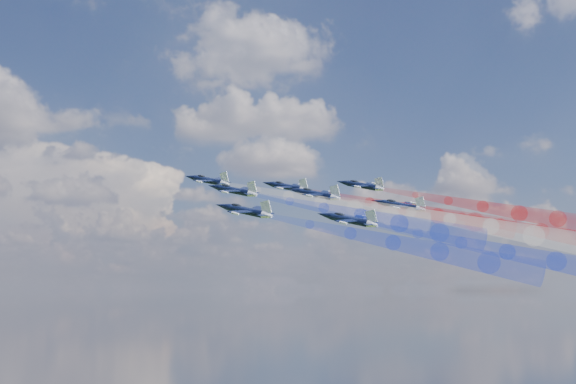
{
  "coord_description": "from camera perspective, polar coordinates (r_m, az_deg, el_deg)",
  "views": [
    {
      "loc": [
        -20.06,
        -123.01,
        142.0
      ],
      "look_at": [
        8.63,
        23.73,
        162.93
      ],
      "focal_mm": 44.15,
      "sensor_mm": 36.0,
      "label": 1
    }
  ],
  "objects": [
    {
      "name": "trail_inner_left",
      "position": [
        132.69,
        5.86,
        -1.88
      ],
      "size": [
        37.78,
        33.27,
        15.5
      ],
      "primitive_type": null,
      "rotation": [
        0.24,
        -0.2,
        0.83
      ],
      "color": "#1A33E1"
    },
    {
      "name": "jet_center_third",
      "position": [
        147.63,
        2.28,
        -0.18
      ],
      "size": [
        16.29,
        16.19,
        8.14
      ],
      "primitive_type": null,
      "rotation": [
        0.24,
        -0.2,
        0.83
      ],
      "color": "black"
    },
    {
      "name": "trail_center_third",
      "position": [
        136.79,
        12.89,
        -2.15
      ],
      "size": [
        37.78,
        33.27,
        15.5
      ],
      "primitive_type": null,
      "rotation": [
        0.24,
        -0.2,
        0.83
      ],
      "color": "white"
    },
    {
      "name": "jet_outer_right",
      "position": [
        168.03,
        5.99,
        0.52
      ],
      "size": [
        16.29,
        16.19,
        8.14
      ],
      "primitive_type": null,
      "rotation": [
        0.24,
        -0.2,
        0.83
      ],
      "color": "black"
    },
    {
      "name": "trail_rear_right",
      "position": [
        143.74,
        19.71,
        -3.01
      ],
      "size": [
        37.78,
        33.27,
        15.5
      ],
      "primitive_type": null,
      "rotation": [
        0.24,
        -0.2,
        0.83
      ],
      "color": "red"
    },
    {
      "name": "jet_rear_left",
      "position": [
        130.81,
        4.98,
        -2.25
      ],
      "size": [
        16.29,
        16.19,
        8.14
      ],
      "primitive_type": null,
      "rotation": [
        0.24,
        -0.2,
        0.83
      ],
      "color": "black"
    },
    {
      "name": "jet_rear_right",
      "position": [
        151.3,
        9.04,
        -1.1
      ],
      "size": [
        16.29,
        16.19,
        8.14
      ],
      "primitive_type": null,
      "rotation": [
        0.24,
        -0.2,
        0.83
      ],
      "color": "black"
    },
    {
      "name": "jet_outer_left",
      "position": [
        128.26,
        -3.43,
        -1.53
      ],
      "size": [
        16.29,
        16.19,
        8.14
      ],
      "primitive_type": null,
      "rotation": [
        0.24,
        -0.2,
        0.83
      ],
      "color": "black"
    },
    {
      "name": "trail_inner_right",
      "position": [
        151.75,
        9.25,
        -1.31
      ],
      "size": [
        37.78,
        33.27,
        15.5
      ],
      "primitive_type": null,
      "rotation": [
        0.24,
        -0.2,
        0.83
      ],
      "color": "red"
    },
    {
      "name": "trail_outer_left",
      "position": [
        115.27,
        8.49,
        -4.02
      ],
      "size": [
        37.78,
        33.27,
        15.5
      ],
      "primitive_type": null,
      "rotation": [
        0.24,
        -0.2,
        0.83
      ],
      "color": "#1A33E1"
    },
    {
      "name": "trail_lead",
      "position": [
        145.91,
        2.61,
        -0.81
      ],
      "size": [
        37.78,
        33.27,
        15.5
      ],
      "primitive_type": null,
      "rotation": [
        0.24,
        -0.2,
        0.83
      ],
      "color": "white"
    },
    {
      "name": "jet_inner_left",
      "position": [
        146.61,
        -4.34,
        0.12
      ],
      "size": [
        16.29,
        16.19,
        8.14
      ],
      "primitive_type": null,
      "rotation": [
        0.24,
        -0.2,
        0.83
      ],
      "color": "black"
    },
    {
      "name": "trail_outer_right",
      "position": [
        158.59,
        15.42,
        -1.14
      ],
      "size": [
        37.78,
        33.27,
        15.5
      ],
      "primitive_type": null,
      "rotation": [
        0.24,
        -0.2,
        0.83
      ],
      "color": "red"
    },
    {
      "name": "jet_inner_right",
      "position": [
        164.0,
        -0.09,
        0.42
      ],
      "size": [
        16.29,
        16.19,
        8.14
      ],
      "primitive_type": null,
      "rotation": [
        0.24,
        -0.2,
        0.83
      ],
      "color": "black"
    },
    {
      "name": "trail_rear_left",
      "position": [
        121.81,
        17.24,
        -4.62
      ],
      "size": [
        37.78,
        33.27,
        15.5
      ],
      "primitive_type": null,
      "rotation": [
        0.24,
        -0.2,
        0.83
      ],
      "color": "#1A33E1"
    },
    {
      "name": "jet_lead",
      "position": [
        161.03,
        -6.41,
        0.93
      ],
      "size": [
        16.29,
        16.19,
        8.14
      ],
      "primitive_type": null,
      "rotation": [
        0.24,
        -0.2,
        0.83
      ],
      "color": "black"
    }
  ]
}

